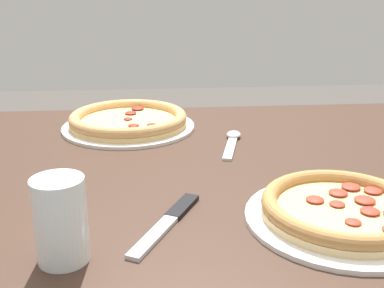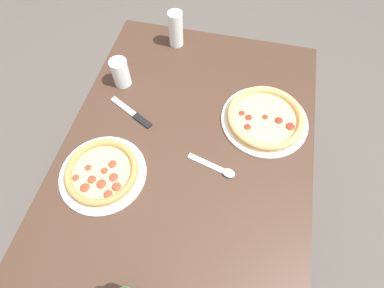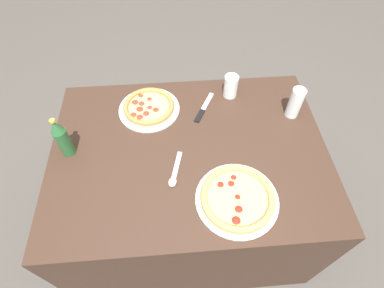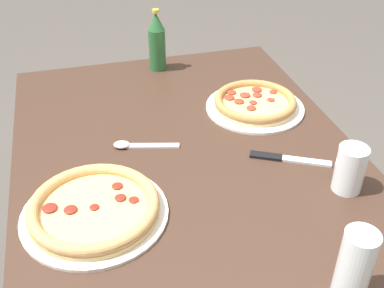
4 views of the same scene
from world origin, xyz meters
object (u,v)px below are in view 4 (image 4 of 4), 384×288
Objects in this scene: pizza_margherita at (94,209)px; knife at (286,159)px; spoon at (135,145)px; pizza_veggie at (255,103)px; beer_bottle at (157,42)px; glass_red_wine at (350,171)px; glass_water at (354,269)px.

pizza_margherita is 0.51m from knife.
pizza_margherita is 0.28m from spoon.
beer_bottle reaches higher than pizza_veggie.
beer_bottle reaches higher than glass_red_wine.
beer_bottle is 1.19× the size of spoon.
beer_bottle reaches higher than knife.
glass_red_wine reaches higher than spoon.
knife is at bearing -148.15° from glass_red_wine.
spoon is (-0.59, -0.31, -0.07)m from glass_water.
glass_water is 0.88× the size of spoon.
pizza_margherita is at bearing -128.13° from glass_water.
beer_bottle is 0.50m from spoon.
glass_red_wine is 0.56m from spoon.
glass_red_wine is 0.18m from knife.
glass_water is (0.34, 0.44, 0.05)m from pizza_margherita.
pizza_veggie is at bearing 33.02° from beer_bottle.
beer_bottle is at bearing -161.16° from knife.
beer_bottle is at bearing -172.15° from glass_water.
pizza_margherita is at bearing -28.43° from spoon.
pizza_veggie is (-0.35, 0.52, -0.00)m from pizza_margherita.
pizza_veggie is 1.51× the size of knife.
glass_water is 0.32m from glass_red_wine.
spoon is at bearing -113.45° from knife.
beer_bottle is (-0.71, 0.29, 0.08)m from pizza_margherita.
pizza_veggie is 0.43m from beer_bottle.
pizza_veggie is 1.90× the size of glass_water.
glass_water reaches higher than pizza_veggie.
spoon is (-0.16, -0.37, 0.00)m from knife.
spoon is at bearing -123.53° from glass_red_wine.
pizza_margherita is 2.10× the size of glass_water.
glass_red_wine is at bearing 21.52° from beer_bottle.
pizza_veggie is 1.67× the size of spoon.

